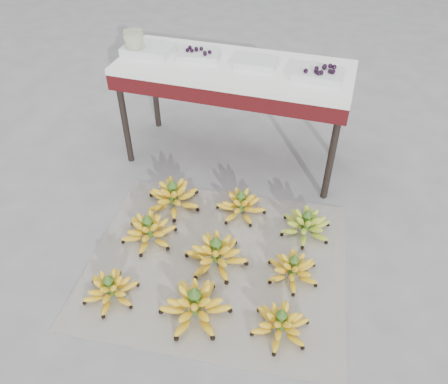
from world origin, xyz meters
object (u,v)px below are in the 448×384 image
(tray_right, at_px, (256,62))
(glass_jar, at_px, (134,43))
(newspaper_mat, at_px, (218,262))
(bunch_mid_right, at_px, (293,269))
(tray_far_left, at_px, (148,50))
(bunch_front_right, at_px, (280,324))
(tray_left, at_px, (199,55))
(bunch_mid_center, at_px, (216,254))
(bunch_back_center, at_px, (241,205))
(bunch_back_right, at_px, (306,225))
(bunch_front_left, at_px, (110,289))
(bunch_mid_left, at_px, (149,230))
(vendor_table, at_px, (234,77))
(tray_far_right, at_px, (319,74))
(bunch_back_left, at_px, (173,197))
(bunch_front_center, at_px, (195,305))

(tray_right, bearing_deg, glass_jar, -174.91)
(newspaper_mat, distance_m, bunch_mid_right, 0.37)
(tray_far_left, bearing_deg, bunch_front_right, -47.65)
(bunch_front_right, height_order, tray_left, tray_left)
(bunch_mid_center, height_order, bunch_back_center, bunch_mid_center)
(bunch_back_right, relative_size, tray_right, 1.49)
(bunch_mid_right, relative_size, tray_left, 1.28)
(bunch_back_center, distance_m, bunch_back_right, 0.37)
(bunch_back_center, bearing_deg, glass_jar, 147.17)
(bunch_back_center, bearing_deg, bunch_mid_right, -47.49)
(bunch_front_left, relative_size, bunch_back_right, 0.94)
(bunch_mid_left, xyz_separation_m, bunch_back_center, (0.40, 0.33, -0.00))
(bunch_mid_left, xyz_separation_m, vendor_table, (0.21, 0.83, 0.50))
(bunch_back_right, height_order, vendor_table, vendor_table)
(bunch_back_right, relative_size, vendor_table, 0.26)
(bunch_mid_center, bearing_deg, bunch_mid_right, 18.95)
(bunch_mid_center, distance_m, tray_far_right, 1.08)
(vendor_table, relative_size, tray_far_right, 4.94)
(tray_far_right, bearing_deg, bunch_back_left, -141.44)
(bunch_front_right, xyz_separation_m, bunch_mid_center, (-0.38, 0.28, 0.01))
(bunch_mid_left, bearing_deg, bunch_mid_right, -26.34)
(bunch_back_left, bearing_deg, bunch_mid_right, -6.83)
(bunch_back_center, xyz_separation_m, glass_jar, (-0.77, 0.46, 0.64))
(vendor_table, bearing_deg, bunch_mid_center, -78.92)
(newspaper_mat, distance_m, bunch_front_left, 0.53)
(bunch_front_left, height_order, bunch_mid_right, same)
(vendor_table, bearing_deg, newspaper_mat, -78.58)
(tray_left, bearing_deg, glass_jar, -169.92)
(glass_jar, bearing_deg, bunch_mid_center, -48.25)
(tray_far_right, bearing_deg, tray_far_left, 178.13)
(bunch_mid_center, relative_size, tray_right, 1.63)
(newspaper_mat, relative_size, vendor_table, 0.94)
(bunch_mid_center, distance_m, vendor_table, 1.03)
(bunch_back_center, relative_size, tray_left, 1.08)
(glass_jar, bearing_deg, vendor_table, 3.73)
(bunch_mid_right, bearing_deg, glass_jar, 120.32)
(tray_left, bearing_deg, bunch_mid_center, -66.99)
(tray_right, distance_m, glass_jar, 0.71)
(bunch_front_right, height_order, bunch_back_left, bunch_back_left)
(vendor_table, height_order, tray_right, tray_right)
(bunch_back_center, height_order, tray_far_left, tray_far_left)
(newspaper_mat, bearing_deg, bunch_back_left, 138.15)
(tray_right, relative_size, glass_jar, 1.63)
(bunch_back_right, xyz_separation_m, tray_left, (-0.77, 0.58, 0.59))
(bunch_front_center, height_order, glass_jar, glass_jar)
(bunch_mid_center, bearing_deg, vendor_table, 116.10)
(bunch_back_left, xyz_separation_m, glass_jar, (-0.40, 0.51, 0.64))
(bunch_back_right, height_order, tray_far_left, tray_far_left)
(bunch_front_center, xyz_separation_m, bunch_back_center, (0.02, 0.69, -0.01))
(bunch_front_left, xyz_separation_m, glass_jar, (-0.36, 1.18, 0.65))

